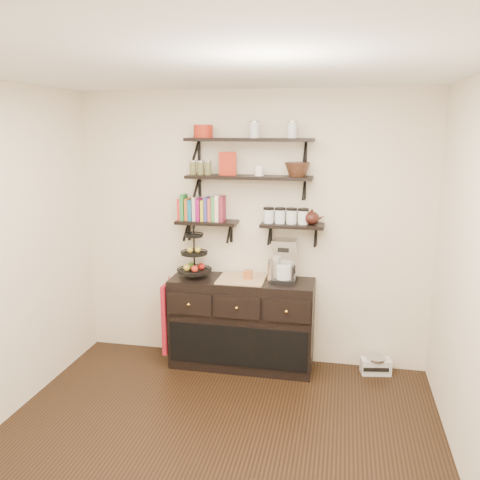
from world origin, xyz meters
name	(u,v)px	position (x,y,z in m)	size (l,w,h in m)	color
floor	(207,459)	(0.00, 0.00, 0.00)	(3.50, 3.50, 0.00)	black
ceiling	(201,68)	(0.00, 0.00, 2.70)	(3.50, 3.50, 0.02)	white
back_wall	(251,230)	(0.00, 1.75, 1.35)	(3.50, 0.02, 2.70)	white
shelf_top	(249,140)	(0.00, 1.62, 2.23)	(1.20, 0.27, 0.23)	black
shelf_mid	(249,178)	(0.00, 1.62, 1.88)	(1.20, 0.27, 0.23)	black
shelf_low_left	(207,223)	(-0.42, 1.63, 1.43)	(0.60, 0.25, 0.23)	black
shelf_low_right	(292,226)	(0.42, 1.63, 1.43)	(0.60, 0.25, 0.23)	black
cookbooks	(202,209)	(-0.47, 1.63, 1.57)	(0.43, 0.15, 0.26)	red
glass_canisters	(286,217)	(0.36, 1.63, 1.51)	(0.43, 0.10, 0.13)	silver
sideboard	(242,323)	(-0.05, 1.51, 0.45)	(1.40, 0.50, 0.92)	black
fruit_stand	(195,260)	(-0.52, 1.52, 1.07)	(0.34, 0.34, 0.49)	black
candle	(248,274)	(0.01, 1.51, 0.96)	(0.08, 0.08, 0.08)	#9D5224
coffee_maker	(285,261)	(0.36, 1.54, 1.10)	(0.23, 0.22, 0.42)	black
thermal_carafe	(273,271)	(0.26, 1.49, 1.01)	(0.11, 0.11, 0.22)	silver
apron	(168,317)	(-0.78, 1.41, 0.50)	(0.04, 0.30, 0.70)	maroon
radio	(376,365)	(1.26, 1.60, 0.08)	(0.30, 0.22, 0.17)	silver
recipe_box	(228,164)	(-0.21, 1.61, 2.01)	(0.16, 0.06, 0.22)	#A22512
walnut_bowl	(297,169)	(0.46, 1.61, 1.96)	(0.24, 0.24, 0.13)	black
ramekins	(259,171)	(0.10, 1.61, 1.95)	(0.09, 0.09, 0.10)	white
teapot	(312,217)	(0.60, 1.63, 1.52)	(0.20, 0.15, 0.15)	black
red_pot	(203,131)	(-0.44, 1.61, 2.31)	(0.18, 0.18, 0.12)	#A22512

